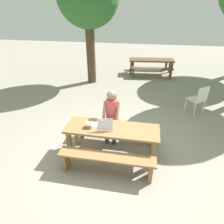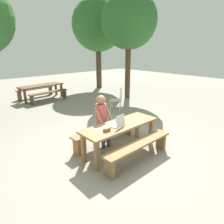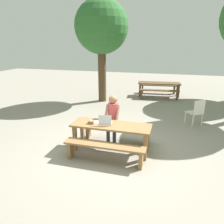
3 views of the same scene
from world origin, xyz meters
name	(u,v)px [view 3 (image 3 of 3)]	position (x,y,z in m)	size (l,w,h in m)	color
ground_plane	(111,150)	(0.00, 0.00, 0.00)	(30.00, 30.00, 0.00)	gray
picnic_table_front	(111,129)	(0.00, 0.00, 0.61)	(2.02, 0.67, 0.73)	olive
bench_near	(104,149)	(0.00, -0.58, 0.35)	(1.94, 0.30, 0.45)	olive
bench_far	(117,130)	(0.00, 0.58, 0.35)	(1.94, 0.30, 0.45)	olive
laptop	(105,122)	(-0.14, -0.03, 0.79)	(0.37, 0.36, 0.27)	silver
small_pouch	(91,122)	(-0.51, -0.09, 0.77)	(0.15, 0.09, 0.08)	olive
paper_sheet	(95,122)	(-0.48, 0.08, 0.73)	(0.30, 0.21, 0.00)	white
person_seated	(113,115)	(-0.11, 0.55, 0.79)	(0.39, 0.40, 1.35)	#333847
plastic_chair	(196,112)	(2.27, 2.43, 0.50)	(0.62, 0.62, 0.93)	silver
picnic_table_mid	(159,85)	(0.79, 6.39, 0.61)	(2.21, 0.93, 0.72)	brown
bench_mid_south	(159,92)	(0.85, 5.73, 0.36)	(1.95, 0.49, 0.47)	brown
bench_mid_north	(158,87)	(0.72, 7.05, 0.36)	(1.95, 0.49, 0.47)	brown
tree_right	(101,28)	(-1.77, 4.68, 3.32)	(2.38, 2.38, 4.56)	#4C3823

